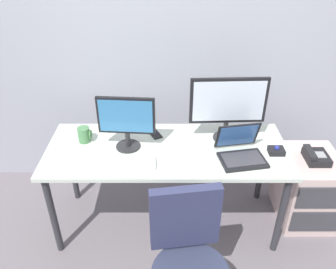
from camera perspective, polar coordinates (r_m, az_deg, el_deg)
The scene contains 12 objects.
ground_plane at distance 3.01m, azimuth -0.00°, elevation -14.05°, with size 8.00×8.00×0.00m, color slate.
back_wall at distance 2.89m, azimuth 0.05°, elevation 16.68°, with size 6.00×0.10×2.80m, color #999DA9.
desk at distance 2.57m, azimuth -0.00°, elevation -3.67°, with size 1.77×0.71×0.75m.
file_cabinet at distance 3.08m, azimuth 22.18°, elevation -8.23°, with size 0.42×0.53×0.59m.
desk_phone at distance 2.88m, azimuth 23.46°, elevation -3.42°, with size 0.17×0.20×0.09m.
monitor_main at distance 2.52m, azimuth 10.15°, elevation 4.97°, with size 0.56×0.18×0.50m.
monitor_side at distance 2.43m, azimuth -6.75°, elevation 2.44°, with size 0.41×0.18×0.40m.
keyboard at distance 2.37m, azimuth -6.88°, elevation -4.77°, with size 0.42×0.16×0.03m.
laptop at distance 2.46m, azimuth 12.13°, elevation -2.68°, with size 0.36×0.34×0.23m.
trackball_mouse at distance 2.58m, azimuth 17.71°, elevation -2.58°, with size 0.11×0.09×0.07m.
coffee_mug at distance 2.64m, azimuth -13.52°, elevation 0.01°, with size 0.10×0.09×0.12m.
cell_phone at distance 2.68m, azimuth -2.00°, elevation 0.11°, with size 0.07×0.14×0.01m, color black.
Camera 1 is at (0.01, -2.07, 2.18)m, focal length 36.74 mm.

